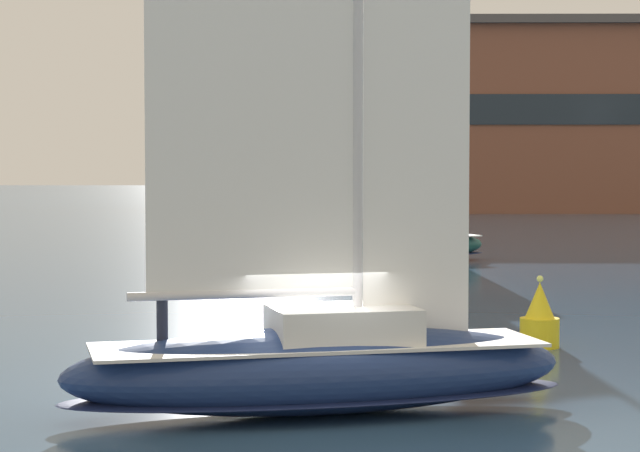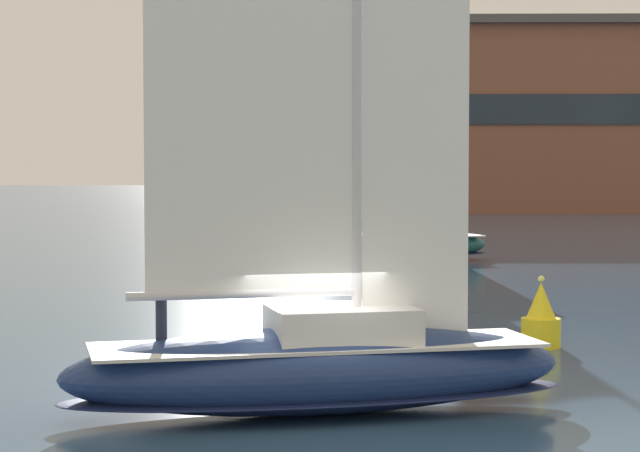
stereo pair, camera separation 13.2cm
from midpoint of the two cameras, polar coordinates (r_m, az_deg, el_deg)
name	(u,v)px [view 1 (the left image)]	position (r m, az deg, el deg)	size (l,w,h in m)	color
ground_plane	(318,413)	(22.43, -0.26, -8.55)	(400.00, 400.00, 0.00)	#2D4C6B
waterfront_building	(436,118)	(113.38, 5.29, 4.94)	(39.28, 19.02, 16.54)	brown
sailboat_main	(318,357)	(22.25, -0.24, -6.00)	(9.53, 4.78, 12.62)	navy
sailboat_moored_mid_channel	(399,241)	(55.00, 3.56, -0.69)	(8.64, 5.54, 11.56)	#194C47
channel_buoy	(540,319)	(30.47, 9.89, -4.22)	(0.95, 0.95, 1.74)	yellow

